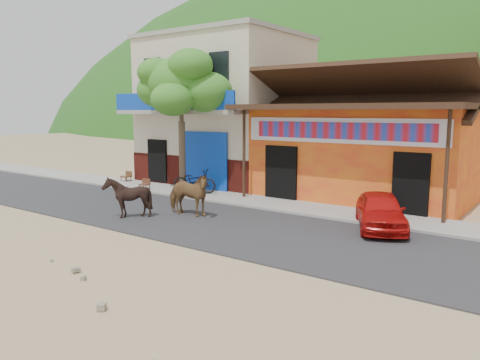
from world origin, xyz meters
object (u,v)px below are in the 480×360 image
object	(u,v)px
red_car	(380,211)
cafe_chair_left	(126,172)
tree	(182,121)
scooter	(194,181)
cow_tan	(188,194)
cow_dark	(127,197)
cafe_chair_right	(144,180)

from	to	relation	value
red_car	cafe_chair_left	world-z (taller)	red_car
tree	scooter	bearing A→B (deg)	7.14
cow_tan	cafe_chair_left	xyz separation A→B (m)	(-7.51, 3.70, -0.21)
tree	cow_dark	size ratio (longest dim) A/B	4.35
cow_tan	scooter	distance (m)	4.03
cow_dark	cow_tan	bearing A→B (deg)	128.82
tree	cow_tan	distance (m)	4.97
red_car	scooter	world-z (taller)	red_car
cow_tan	red_car	size ratio (longest dim) A/B	0.53
cow_dark	red_car	xyz separation A→B (m)	(7.29, 3.45, -0.13)
tree	cafe_chair_left	bearing A→B (deg)	171.94
scooter	cafe_chair_left	bearing A→B (deg)	66.39
cafe_chair_left	cafe_chair_right	bearing A→B (deg)	-23.12
cafe_chair_right	cow_tan	bearing A→B (deg)	-46.19
tree	cafe_chair_left	distance (m)	5.13
tree	scooter	xyz separation A→B (m)	(0.60, 0.08, -2.49)
red_car	cafe_chair_right	xyz separation A→B (m)	(-10.81, 0.50, -0.06)
tree	red_car	xyz separation A→B (m)	(8.97, -1.00, -2.52)
cafe_chair_right	cow_dark	bearing A→B (deg)	-67.05
tree	cafe_chair_right	distance (m)	3.21
scooter	cafe_chair_right	xyz separation A→B (m)	(-2.44, -0.58, -0.09)
red_car	cafe_chair_right	distance (m)	10.82
cafe_chair_left	cafe_chair_right	distance (m)	2.80
cow_tan	cafe_chair_right	bearing A→B (deg)	54.64
tree	cow_dark	distance (m)	5.32
tree	scooter	size ratio (longest dim) A/B	3.11
cow_tan	cow_dark	size ratio (longest dim) A/B	1.26
cow_dark	cafe_chair_left	size ratio (longest dim) A/B	1.55
cow_dark	cafe_chair_left	bearing A→B (deg)	-134.80
cow_dark	cafe_chair_right	bearing A→B (deg)	-143.29
red_car	cafe_chair_right	bearing A→B (deg)	151.23
cow_dark	red_car	distance (m)	8.07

